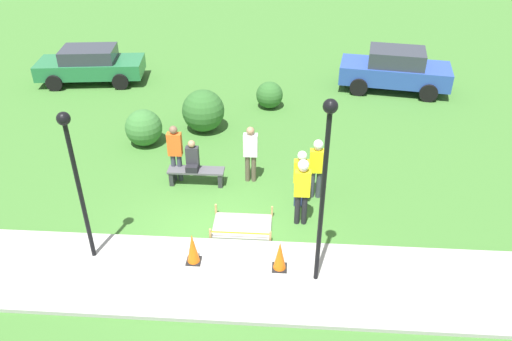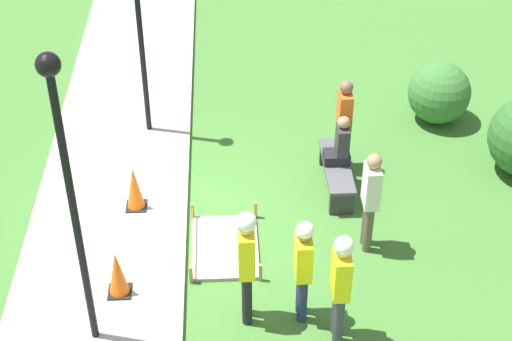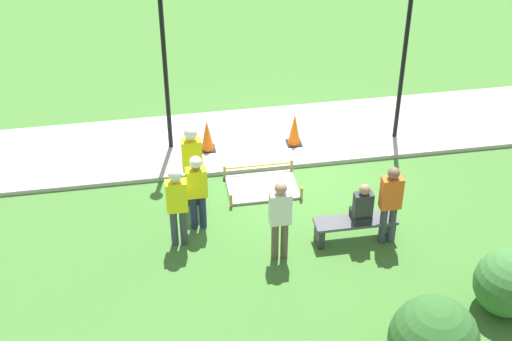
{
  "view_description": "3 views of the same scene",
  "coord_description": "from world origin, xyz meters",
  "px_view_note": "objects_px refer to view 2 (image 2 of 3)",
  "views": [
    {
      "loc": [
        1.74,
        -9.38,
        8.0
      ],
      "look_at": [
        0.98,
        1.92,
        0.91
      ],
      "focal_mm": 35.0,
      "sensor_mm": 36.0,
      "label": 1
    },
    {
      "loc": [
        9.95,
        0.65,
        8.21
      ],
      "look_at": [
        0.31,
        1.12,
        1.2
      ],
      "focal_mm": 55.0,
      "sensor_mm": 36.0,
      "label": 2
    },
    {
      "loc": [
        3.05,
        13.82,
        10.02
      ],
      "look_at": [
        0.96,
        1.3,
        0.99
      ],
      "focal_mm": 55.0,
      "sensor_mm": 36.0,
      "label": 3
    }
  ],
  "objects_px": {
    "worker_supervisor": "(246,257)",
    "lamppost_far": "(138,10)",
    "person_seated_on_bench": "(340,144)",
    "worker_trainee": "(303,263)",
    "worker_assistant": "(341,280)",
    "traffic_cone_near_patch": "(134,188)",
    "traffic_cone_far_patch": "(117,273)",
    "bystander_in_orange_shirt": "(344,120)",
    "bystander_in_gray_shirt": "(370,196)",
    "lamppost_near": "(67,171)",
    "park_bench": "(336,171)"
  },
  "relations": [
    {
      "from": "traffic_cone_far_patch",
      "to": "lamppost_far",
      "type": "distance_m",
      "value": 4.83
    },
    {
      "from": "bystander_in_gray_shirt",
      "to": "worker_supervisor",
      "type": "bearing_deg",
      "value": -53.34
    },
    {
      "from": "traffic_cone_far_patch",
      "to": "person_seated_on_bench",
      "type": "xyz_separation_m",
      "value": [
        -2.58,
        3.52,
        0.36
      ]
    },
    {
      "from": "traffic_cone_far_patch",
      "to": "lamppost_near",
      "type": "height_order",
      "value": "lamppost_near"
    },
    {
      "from": "traffic_cone_far_patch",
      "to": "person_seated_on_bench",
      "type": "relative_size",
      "value": 0.84
    },
    {
      "from": "worker_trainee",
      "to": "lamppost_near",
      "type": "distance_m",
      "value": 3.43
    },
    {
      "from": "person_seated_on_bench",
      "to": "bystander_in_gray_shirt",
      "type": "relative_size",
      "value": 0.51
    },
    {
      "from": "traffic_cone_near_patch",
      "to": "bystander_in_gray_shirt",
      "type": "distance_m",
      "value": 3.83
    },
    {
      "from": "worker_supervisor",
      "to": "bystander_in_orange_shirt",
      "type": "bearing_deg",
      "value": 153.0
    },
    {
      "from": "person_seated_on_bench",
      "to": "lamppost_near",
      "type": "height_order",
      "value": "lamppost_near"
    },
    {
      "from": "traffic_cone_far_patch",
      "to": "worker_trainee",
      "type": "xyz_separation_m",
      "value": [
        0.48,
        2.59,
        0.53
      ]
    },
    {
      "from": "traffic_cone_far_patch",
      "to": "worker_trainee",
      "type": "relative_size",
      "value": 0.44
    },
    {
      "from": "lamppost_far",
      "to": "person_seated_on_bench",
      "type": "bearing_deg",
      "value": 62.08
    },
    {
      "from": "lamppost_far",
      "to": "worker_trainee",
      "type": "bearing_deg",
      "value": 26.72
    },
    {
      "from": "traffic_cone_near_patch",
      "to": "worker_trainee",
      "type": "bearing_deg",
      "value": 45.48
    },
    {
      "from": "worker_trainee",
      "to": "traffic_cone_far_patch",
      "type": "bearing_deg",
      "value": -100.43
    },
    {
      "from": "park_bench",
      "to": "worker_assistant",
      "type": "height_order",
      "value": "worker_assistant"
    },
    {
      "from": "lamppost_near",
      "to": "bystander_in_gray_shirt",
      "type": "bearing_deg",
      "value": 113.64
    },
    {
      "from": "traffic_cone_far_patch",
      "to": "bystander_in_orange_shirt",
      "type": "relative_size",
      "value": 0.43
    },
    {
      "from": "worker_trainee",
      "to": "lamppost_far",
      "type": "bearing_deg",
      "value": -153.28
    },
    {
      "from": "bystander_in_orange_shirt",
      "to": "park_bench",
      "type": "bearing_deg",
      "value": -15.92
    },
    {
      "from": "person_seated_on_bench",
      "to": "worker_supervisor",
      "type": "relative_size",
      "value": 0.47
    },
    {
      "from": "traffic_cone_near_patch",
      "to": "traffic_cone_far_patch",
      "type": "relative_size",
      "value": 1.04
    },
    {
      "from": "worker_trainee",
      "to": "bystander_in_gray_shirt",
      "type": "distance_m",
      "value": 1.83
    },
    {
      "from": "worker_assistant",
      "to": "bystander_in_gray_shirt",
      "type": "distance_m",
      "value": 1.97
    },
    {
      "from": "person_seated_on_bench",
      "to": "lamppost_near",
      "type": "bearing_deg",
      "value": -48.14
    },
    {
      "from": "traffic_cone_far_patch",
      "to": "worker_assistant",
      "type": "height_order",
      "value": "worker_assistant"
    },
    {
      "from": "worker_assistant",
      "to": "bystander_in_orange_shirt",
      "type": "xyz_separation_m",
      "value": [
        -3.97,
        0.6,
        -0.07
      ]
    },
    {
      "from": "traffic_cone_near_patch",
      "to": "worker_supervisor",
      "type": "bearing_deg",
      "value": 35.08
    },
    {
      "from": "worker_supervisor",
      "to": "worker_trainee",
      "type": "distance_m",
      "value": 0.78
    },
    {
      "from": "traffic_cone_near_patch",
      "to": "person_seated_on_bench",
      "type": "relative_size",
      "value": 0.88
    },
    {
      "from": "worker_supervisor",
      "to": "person_seated_on_bench",
      "type": "bearing_deg",
      "value": 151.01
    },
    {
      "from": "worker_supervisor",
      "to": "lamppost_far",
      "type": "distance_m",
      "value": 5.31
    },
    {
      "from": "worker_assistant",
      "to": "traffic_cone_near_patch",
      "type": "bearing_deg",
      "value": -134.32
    },
    {
      "from": "person_seated_on_bench",
      "to": "worker_trainee",
      "type": "relative_size",
      "value": 0.52
    },
    {
      "from": "worker_supervisor",
      "to": "bystander_in_gray_shirt",
      "type": "distance_m",
      "value": 2.4
    },
    {
      "from": "park_bench",
      "to": "lamppost_far",
      "type": "xyz_separation_m",
      "value": [
        -1.87,
        -3.32,
        2.2
      ]
    },
    {
      "from": "worker_assistant",
      "to": "bystander_in_gray_shirt",
      "type": "height_order",
      "value": "worker_assistant"
    },
    {
      "from": "park_bench",
      "to": "bystander_in_gray_shirt",
      "type": "xyz_separation_m",
      "value": [
        1.55,
        0.27,
        0.66
      ]
    },
    {
      "from": "traffic_cone_far_patch",
      "to": "worker_assistant",
      "type": "bearing_deg",
      "value": 73.55
    },
    {
      "from": "worker_supervisor",
      "to": "worker_assistant",
      "type": "distance_m",
      "value": 1.28
    },
    {
      "from": "park_bench",
      "to": "worker_assistant",
      "type": "distance_m",
      "value": 3.49
    },
    {
      "from": "lamppost_near",
      "to": "traffic_cone_near_patch",
      "type": "bearing_deg",
      "value": 172.88
    },
    {
      "from": "bystander_in_orange_shirt",
      "to": "bystander_in_gray_shirt",
      "type": "relative_size",
      "value": 1.01
    },
    {
      "from": "bystander_in_orange_shirt",
      "to": "bystander_in_gray_shirt",
      "type": "distance_m",
      "value": 2.14
    },
    {
      "from": "worker_supervisor",
      "to": "bystander_in_gray_shirt",
      "type": "xyz_separation_m",
      "value": [
        -1.43,
        1.92,
        -0.16
      ]
    },
    {
      "from": "park_bench",
      "to": "bystander_in_gray_shirt",
      "type": "distance_m",
      "value": 1.7
    },
    {
      "from": "traffic_cone_far_patch",
      "to": "person_seated_on_bench",
      "type": "bearing_deg",
      "value": 126.16
    },
    {
      "from": "lamppost_far",
      "to": "traffic_cone_far_patch",
      "type": "bearing_deg",
      "value": -2.07
    },
    {
      "from": "person_seated_on_bench",
      "to": "bystander_in_gray_shirt",
      "type": "bearing_deg",
      "value": 7.69
    }
  ]
}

